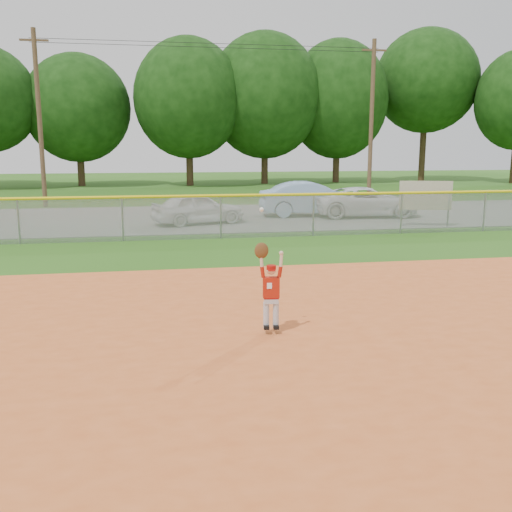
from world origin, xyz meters
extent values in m
plane|color=#265513|center=(0.00, 0.00, 0.00)|extent=(120.00, 120.00, 0.00)
cube|color=#CC5924|center=(0.00, -3.00, 0.02)|extent=(24.00, 16.00, 0.04)
cube|color=slate|center=(0.00, 16.00, 0.01)|extent=(44.00, 10.00, 0.03)
imported|color=white|center=(-0.52, 13.76, 0.67)|extent=(4.03, 2.52, 1.28)
imported|color=#87A6C9|center=(4.81, 15.60, 0.80)|extent=(4.78, 1.89, 1.55)
imported|color=white|center=(7.17, 14.90, 0.69)|extent=(4.89, 2.45, 1.33)
cylinder|color=gray|center=(7.45, 11.72, 0.69)|extent=(0.07, 0.07, 1.37)
cylinder|color=gray|center=(9.22, 11.26, 0.69)|extent=(0.07, 0.07, 1.37)
cube|color=beige|center=(8.33, 11.49, 1.26)|extent=(2.01, 0.57, 1.14)
cube|color=gray|center=(0.00, 10.00, 0.75)|extent=(40.00, 0.03, 1.50)
cylinder|color=yellow|center=(0.00, 10.00, 1.50)|extent=(40.00, 0.10, 0.10)
cylinder|color=gray|center=(-6.67, 10.00, 0.75)|extent=(0.06, 0.06, 1.50)
cylinder|color=gray|center=(-3.33, 10.00, 0.75)|extent=(0.06, 0.06, 1.50)
cylinder|color=gray|center=(0.00, 10.00, 0.75)|extent=(0.06, 0.06, 1.50)
cylinder|color=gray|center=(3.33, 10.00, 0.75)|extent=(0.06, 0.06, 1.50)
cylinder|color=gray|center=(6.67, 10.00, 0.75)|extent=(0.06, 0.06, 1.50)
cylinder|color=gray|center=(10.00, 10.00, 0.75)|extent=(0.06, 0.06, 1.50)
cylinder|color=#4C3823|center=(-8.00, 22.00, 4.50)|extent=(0.24, 0.24, 9.00)
cube|color=#4C3823|center=(-8.00, 22.00, 8.40)|extent=(1.40, 0.10, 0.10)
cylinder|color=#4C3823|center=(10.00, 22.00, 4.50)|extent=(0.24, 0.24, 9.00)
cube|color=#4C3823|center=(10.00, 22.00, 8.40)|extent=(1.40, 0.10, 0.10)
cylinder|color=black|center=(1.00, 22.00, 8.30)|extent=(18.50, 0.02, 0.02)
cylinder|color=black|center=(1.00, 22.00, 8.50)|extent=(18.50, 0.02, 0.02)
cylinder|color=#422D1C|center=(-8.07, 38.17, 2.05)|extent=(0.56, 0.56, 4.11)
ellipsoid|color=#193F0F|center=(-8.07, 38.17, 6.07)|extent=(8.19, 8.19, 8.39)
cylinder|color=#422D1C|center=(0.53, 37.14, 2.32)|extent=(0.56, 0.56, 4.64)
ellipsoid|color=#193F0F|center=(0.53, 37.14, 6.86)|extent=(8.57, 8.57, 9.43)
cylinder|color=#422D1C|center=(6.92, 38.34, 2.44)|extent=(0.56, 0.56, 4.89)
ellipsoid|color=#193F0F|center=(6.92, 38.34, 7.22)|extent=(9.41, 9.41, 10.28)
cylinder|color=#422D1C|center=(13.43, 39.01, 2.39)|extent=(0.56, 0.56, 4.78)
ellipsoid|color=#193F0F|center=(13.43, 39.01, 7.06)|extent=(8.62, 8.62, 10.06)
cylinder|color=#422D1C|center=(21.93, 39.94, 2.99)|extent=(0.56, 0.56, 5.99)
ellipsoid|color=#193F0F|center=(21.93, 39.94, 8.85)|extent=(9.18, 9.18, 9.14)
cylinder|color=silver|center=(-0.39, -0.43, 0.36)|extent=(0.11, 0.11, 0.46)
cylinder|color=silver|center=(-0.23, -0.45, 0.36)|extent=(0.11, 0.11, 0.46)
cube|color=black|center=(-0.39, -0.46, 0.16)|extent=(0.11, 0.19, 0.06)
cube|color=black|center=(-0.23, -0.47, 0.16)|extent=(0.11, 0.19, 0.06)
cube|color=silver|center=(-0.31, -0.44, 0.62)|extent=(0.25, 0.15, 0.09)
cube|color=maroon|center=(-0.31, -0.44, 0.67)|extent=(0.26, 0.16, 0.04)
cube|color=#A41A0B|center=(-0.31, -0.44, 0.85)|extent=(0.29, 0.18, 0.35)
cube|color=white|center=(-0.35, -0.51, 0.89)|extent=(0.08, 0.01, 0.10)
sphere|color=beige|center=(-0.31, -0.44, 1.15)|extent=(0.17, 0.17, 0.16)
cylinder|color=#9E1009|center=(-0.31, -0.44, 1.19)|extent=(0.18, 0.18, 0.07)
cube|color=#9E1009|center=(-0.32, -0.52, 1.16)|extent=(0.13, 0.10, 0.01)
cylinder|color=#A41A0B|center=(-0.46, -0.42, 1.11)|extent=(0.10, 0.07, 0.19)
cylinder|color=beige|center=(-0.47, -0.42, 1.31)|extent=(0.07, 0.06, 0.21)
ellipsoid|color=#4C2D14|center=(-0.47, -0.42, 1.48)|extent=(0.25, 0.13, 0.28)
sphere|color=white|center=(-0.47, -0.42, 2.17)|extent=(0.08, 0.08, 0.07)
cylinder|color=#A41A0B|center=(-0.16, -0.45, 1.11)|extent=(0.10, 0.07, 0.19)
cylinder|color=beige|center=(-0.14, -0.46, 1.31)|extent=(0.07, 0.06, 0.21)
sphere|color=beige|center=(-0.14, -0.46, 1.44)|extent=(0.08, 0.08, 0.07)
camera|label=1|loc=(-2.17, -9.62, 3.21)|focal=40.00mm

